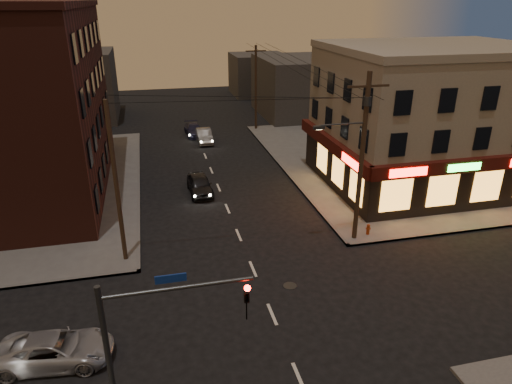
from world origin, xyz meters
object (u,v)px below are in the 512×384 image
object	(u,v)px
sedan_mid	(204,136)
fire_hydrant	(368,229)
sedan_near	(200,184)
sedan_far	(194,130)
suv_cross	(56,349)

from	to	relation	value
sedan_mid	fire_hydrant	distance (m)	23.67
sedan_mid	sedan_near	bearing A→B (deg)	-98.61
sedan_near	sedan_far	world-z (taller)	sedan_near
sedan_near	sedan_far	xyz separation A→B (m)	(1.28, 15.98, -0.10)
sedan_near	sedan_mid	xyz separation A→B (m)	(2.04, 13.26, -0.03)
suv_cross	sedan_mid	xyz separation A→B (m)	(9.81, 29.42, 0.05)
suv_cross	sedan_mid	world-z (taller)	sedan_mid
sedan_mid	sedan_far	world-z (taller)	sedan_mid
sedan_near	sedan_mid	bearing A→B (deg)	79.46
suv_cross	fire_hydrant	world-z (taller)	suv_cross
sedan_near	fire_hydrant	bearing A→B (deg)	-46.52
fire_hydrant	sedan_far	bearing A→B (deg)	107.72
suv_cross	sedan_mid	distance (m)	31.02
sedan_mid	sedan_far	bearing A→B (deg)	105.79
suv_cross	sedan_far	size ratio (longest dim) A/B	1.07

